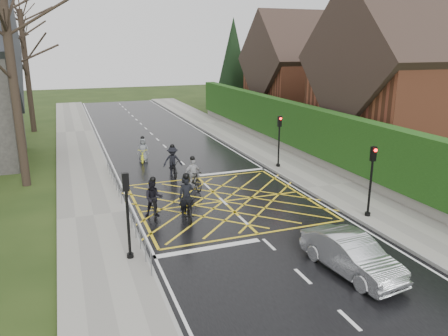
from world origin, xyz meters
TOP-DOWN VIEW (x-y plane):
  - ground at (0.00, 0.00)m, footprint 120.00×120.00m
  - road at (0.00, 0.00)m, footprint 9.00×80.00m
  - sidewalk_right at (6.00, 0.00)m, footprint 3.00×80.00m
  - sidewalk_left at (-6.00, 0.00)m, footprint 3.00×80.00m
  - stone_wall at (7.75, 6.00)m, footprint 0.50×38.00m
  - hedge at (7.75, 6.00)m, footprint 0.90×38.00m
  - house_near at (14.75, 4.00)m, footprint 11.80×9.80m
  - house_far at (14.75, 18.00)m, footprint 9.80×8.80m
  - conifer at (10.75, 26.00)m, footprint 4.60×4.60m
  - tree_near at (-9.00, 6.00)m, footprint 9.24×9.24m
  - tree_mid at (-10.00, 14.00)m, footprint 10.08×10.08m
  - tree_far at (-9.30, 22.00)m, footprint 8.40×8.40m
  - railing_south at (-4.65, -3.50)m, footprint 0.05×5.04m
  - railing_north at (-4.65, 4.00)m, footprint 0.05×6.04m
  - traffic_light_ne at (5.10, 4.20)m, footprint 0.24×0.31m
  - traffic_light_se at (5.10, -4.20)m, footprint 0.24×0.31m
  - traffic_light_sw at (-5.10, -4.50)m, footprint 0.24×0.31m
  - cyclist_rear at (-2.17, -1.40)m, footprint 0.93×2.15m
  - cyclist_back at (-3.48, -0.74)m, footprint 0.91×1.88m
  - cyclist_mid at (-1.20, 5.03)m, footprint 1.13×1.93m
  - cyclist_front at (-0.81, 2.31)m, footprint 1.01×1.82m
  - cyclist_lead at (-2.24, 8.68)m, footprint 1.04×1.81m
  - car at (1.62, -7.78)m, footprint 1.81×3.99m

SIDE VIEW (x-z plane):
  - ground at x=0.00m, z-range 0.00..0.00m
  - road at x=0.00m, z-range 0.00..0.01m
  - sidewalk_right at x=6.00m, z-range 0.00..0.15m
  - sidewalk_left at x=-6.00m, z-range 0.00..0.15m
  - stone_wall at x=7.75m, z-range 0.00..0.70m
  - cyclist_lead at x=-2.24m, z-range -0.26..1.41m
  - car at x=1.62m, z-range 0.00..1.27m
  - cyclist_front at x=-0.81m, z-range -0.23..1.53m
  - cyclist_rear at x=-2.17m, z-range -0.36..1.68m
  - cyclist_mid at x=-1.20m, z-range -0.25..1.60m
  - cyclist_back at x=-3.48m, z-range -0.22..1.60m
  - railing_south at x=-4.65m, z-range 0.27..1.29m
  - railing_north at x=-4.65m, z-range 0.27..1.30m
  - traffic_light_ne at x=5.10m, z-range 0.06..3.27m
  - traffic_light_se at x=5.10m, z-range 0.06..3.27m
  - traffic_light_sw at x=-5.10m, z-range 0.06..3.27m
  - hedge at x=7.75m, z-range 0.70..3.50m
  - house_far at x=14.75m, z-range -0.79..9.51m
  - house_near at x=14.75m, z-range -0.92..10.38m
  - conifer at x=10.75m, z-range -0.01..9.99m
  - tree_far at x=-9.30m, z-range 1.99..12.39m
  - tree_near at x=-9.00m, z-range 2.19..13.63m
  - tree_mid at x=-10.00m, z-range 2.39..14.87m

